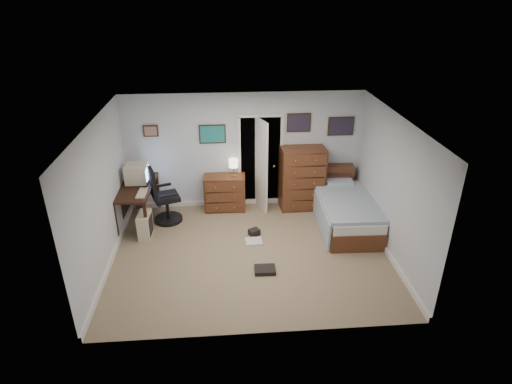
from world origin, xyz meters
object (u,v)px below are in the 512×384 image
low_dresser (225,193)px  bed (346,211)px  tall_dresser (302,178)px  computer_desk (132,195)px  office_chair (163,201)px

low_dresser → bed: (2.42, -0.90, -0.07)m
low_dresser → tall_dresser: (1.67, -0.02, 0.30)m
bed → low_dresser: bearing=161.0°
computer_desk → office_chair: (0.61, 0.01, -0.18)m
computer_desk → bed: bearing=-3.5°
office_chair → tall_dresser: tall_dresser is taller
computer_desk → low_dresser: (1.86, 0.46, -0.25)m
office_chair → tall_dresser: size_ratio=0.87×
computer_desk → tall_dresser: tall_dresser is taller
office_chair → low_dresser: (1.26, 0.45, -0.07)m
office_chair → bed: size_ratio=0.58×
computer_desk → tall_dresser: 3.56m
office_chair → bed: (3.67, -0.45, -0.14)m
bed → tall_dresser: bearing=132.2°
tall_dresser → bed: bearing=-52.7°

